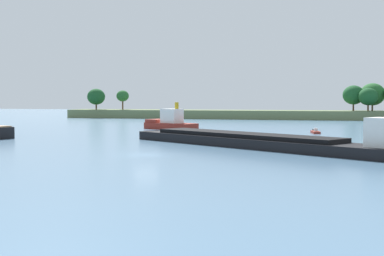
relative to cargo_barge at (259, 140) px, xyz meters
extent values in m
plane|color=slate|center=(-10.17, -10.47, -0.88)|extent=(400.00, 400.00, 0.00)
cube|color=#66754C|center=(-15.35, 85.88, 0.31)|extent=(99.77, 11.27, 2.38)
cylinder|color=#513823|center=(-58.04, 84.42, 2.33)|extent=(0.44, 0.44, 1.66)
ellipsoid|color=#194C23|center=(-58.04, 84.42, 5.25)|extent=(5.21, 5.21, 4.69)
cylinder|color=#513823|center=(-50.38, 86.00, 2.77)|extent=(0.44, 0.44, 2.53)
ellipsoid|color=#235B28|center=(-50.38, 86.00, 5.48)|extent=(3.63, 3.63, 3.27)
cylinder|color=#513823|center=(14.47, 86.22, 2.46)|extent=(0.44, 0.44, 1.92)
ellipsoid|color=#194C23|center=(14.47, 86.22, 5.67)|extent=(5.62, 5.62, 5.05)
cylinder|color=#513823|center=(17.98, 83.46, 2.38)|extent=(0.44, 0.44, 1.75)
ellipsoid|color=#194C23|center=(17.98, 83.46, 5.24)|extent=(4.97, 4.97, 4.48)
cylinder|color=#513823|center=(19.43, 88.60, 2.36)|extent=(0.44, 0.44, 1.71)
ellipsoid|color=#235B28|center=(19.43, 88.60, 5.85)|extent=(6.59, 6.59, 5.93)
cube|color=black|center=(-0.74, 0.50, -0.32)|extent=(34.01, 25.05, 1.12)
cube|color=black|center=(-1.99, 1.33, 0.49)|extent=(24.22, 18.16, 0.50)
cube|color=black|center=(-16.03, 10.72, -0.26)|extent=(2.83, 3.61, 1.01)
cube|color=maroon|center=(-20.20, 32.85, -0.29)|extent=(10.95, 8.40, 1.18)
cube|color=maroon|center=(-23.37, 34.58, 0.60)|extent=(4.23, 4.49, 0.60)
cube|color=white|center=(-19.94, 32.71, 1.60)|extent=(4.40, 3.98, 2.60)
cylinder|color=gold|center=(-18.84, 32.11, 3.50)|extent=(0.70, 0.70, 1.20)
cylinder|color=black|center=(-24.82, 35.37, -0.17)|extent=(0.60, 0.76, 0.70)
cube|color=maroon|center=(5.86, 28.07, -0.70)|extent=(1.74, 3.95, 0.35)
cube|color=white|center=(5.91, 27.79, -0.28)|extent=(0.63, 0.59, 0.50)
cube|color=black|center=(5.51, 30.10, -0.60)|extent=(0.36, 0.33, 0.56)
camera|label=1|loc=(7.54, -61.97, 4.89)|focal=50.36mm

